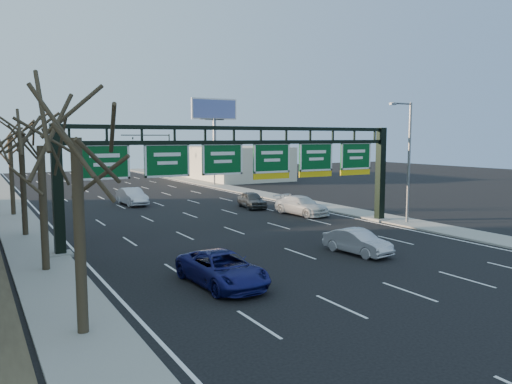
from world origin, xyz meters
TOP-DOWN VIEW (x-y plane):
  - ground at (0.00, 0.00)m, footprint 160.00×160.00m
  - sidewalk_left at (-12.80, 20.00)m, footprint 3.00×120.00m
  - sidewalk_right at (12.80, 20.00)m, footprint 3.00×120.00m
  - lane_markings at (0.00, 20.00)m, footprint 21.60×120.00m
  - sign_gantry at (0.16, 8.00)m, footprint 24.60×1.20m
  - building_right_distant at (20.00, 50.00)m, footprint 12.00×20.00m
  - tree_near at (-12.80, -4.00)m, footprint 3.60×3.60m
  - tree_gantry at (-12.80, 5.00)m, footprint 3.60×3.60m
  - tree_mid at (-12.80, 15.00)m, footprint 3.60×3.60m
  - tree_far at (-12.80, 25.00)m, footprint 3.60×3.60m
  - streetlight_near at (12.47, 6.00)m, footprint 2.15×0.22m
  - streetlight_far at (12.47, 40.00)m, footprint 2.15×0.22m
  - billboard_right at (15.00, 44.98)m, footprint 7.00×0.50m
  - traffic_signal_mast at (5.69, 55.00)m, footprint 10.16×0.54m
  - car_blue_suv at (-6.37, -1.20)m, footprint 2.71×5.39m
  - car_silver_sedan at (2.75, 0.36)m, footprint 1.93×4.26m
  - car_white_wagon at (8.24, 13.59)m, footprint 2.87×5.57m
  - car_grey_far at (6.62, 19.18)m, footprint 2.49×4.60m
  - car_silver_distant at (-2.40, 26.61)m, footprint 1.96×5.00m

SIDE VIEW (x-z plane):
  - ground at x=0.00m, z-range 0.00..0.00m
  - lane_markings at x=0.00m, z-range 0.00..0.01m
  - sidewalk_left at x=-12.80m, z-range 0.00..0.12m
  - sidewalk_right at x=12.80m, z-range 0.00..0.12m
  - car_silver_sedan at x=2.75m, z-range 0.00..1.35m
  - car_blue_suv at x=-6.37m, z-range 0.00..1.47m
  - car_grey_far at x=6.62m, z-range 0.00..1.48m
  - car_white_wagon at x=8.24m, z-range 0.00..1.54m
  - car_silver_distant at x=-2.40m, z-range 0.00..1.62m
  - building_right_distant at x=20.00m, z-range 0.00..5.00m
  - sign_gantry at x=0.16m, z-range 1.03..8.23m
  - streetlight_near at x=12.47m, z-range 0.58..9.58m
  - streetlight_far at x=12.47m, z-range 0.58..9.58m
  - traffic_signal_mast at x=5.69m, z-range 2.00..9.00m
  - tree_gantry at x=-12.80m, z-range 2.87..11.35m
  - tree_near at x=-12.80m, z-range 3.05..11.91m
  - tree_far at x=-12.80m, z-range 3.05..11.91m
  - tree_mid at x=-12.80m, z-range 3.23..12.47m
  - billboard_right at x=15.00m, z-range 3.06..15.06m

